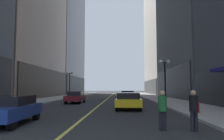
% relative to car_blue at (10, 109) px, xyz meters
% --- Properties ---
extents(ground_plane, '(200.00, 200.00, 0.00)m').
position_rel_car_blue_xyz_m(ground_plane, '(3.08, 27.92, -0.72)').
color(ground_plane, '#2D2D30').
extents(sidewalk_left, '(4.50, 78.00, 0.15)m').
position_rel_car_blue_xyz_m(sidewalk_left, '(-5.17, 27.92, -0.64)').
color(sidewalk_left, '#ADA8A0').
rests_on(sidewalk_left, ground).
extents(sidewalk_right, '(4.50, 78.00, 0.15)m').
position_rel_car_blue_xyz_m(sidewalk_right, '(11.33, 27.92, -0.64)').
color(sidewalk_right, '#ADA8A0').
rests_on(sidewalk_right, ground).
extents(lane_centre_stripe, '(0.16, 70.00, 0.01)m').
position_rel_car_blue_xyz_m(lane_centre_stripe, '(3.08, 27.92, -0.71)').
color(lane_centre_stripe, '#E5D64C').
rests_on(lane_centre_stripe, ground).
extents(building_right_far, '(12.83, 26.00, 32.71)m').
position_rel_car_blue_xyz_m(building_right_far, '(19.89, 52.92, 15.57)').
color(building_right_far, '#A8A399').
rests_on(building_right_far, ground).
extents(car_blue, '(1.94, 4.27, 1.32)m').
position_rel_car_blue_xyz_m(car_blue, '(0.00, 0.00, 0.00)').
color(car_blue, navy).
rests_on(car_blue, ground).
extents(car_yellow, '(2.06, 4.79, 1.32)m').
position_rel_car_blue_xyz_m(car_yellow, '(5.79, 7.50, 0.00)').
color(car_yellow, yellow).
rests_on(car_yellow, ground).
extents(car_maroon, '(1.72, 4.32, 1.32)m').
position_rel_car_blue_xyz_m(car_maroon, '(0.13, 14.44, 0.00)').
color(car_maroon, maroon).
rests_on(car_maroon, ground).
extents(car_red, '(1.91, 4.28, 1.32)m').
position_rel_car_blue_xyz_m(car_red, '(6.14, 21.25, 0.00)').
color(car_red, '#B21919').
rests_on(car_red, ground).
extents(pedestrian_in_green_parka, '(0.39, 0.39, 1.59)m').
position_rel_car_blue_xyz_m(pedestrian_in_green_parka, '(6.83, -1.36, 0.20)').
color(pedestrian_in_green_parka, black).
rests_on(pedestrian_in_green_parka, ground).
extents(pedestrian_in_black_coat, '(0.40, 0.40, 1.59)m').
position_rel_car_blue_xyz_m(pedestrian_in_black_coat, '(8.02, -1.45, 0.21)').
color(pedestrian_in_black_coat, black).
rests_on(pedestrian_in_black_coat, ground).
extents(street_lamp_left_far, '(1.06, 0.36, 4.43)m').
position_rel_car_blue_xyz_m(street_lamp_left_far, '(-3.32, 26.21, 2.54)').
color(street_lamp_left_far, black).
rests_on(street_lamp_left_far, ground).
extents(street_lamp_right_mid, '(1.06, 0.36, 4.43)m').
position_rel_car_blue_xyz_m(street_lamp_right_mid, '(9.48, 11.09, 2.54)').
color(street_lamp_right_mid, black).
rests_on(street_lamp_right_mid, ground).
extents(fire_hydrant_right, '(0.28, 0.28, 0.80)m').
position_rel_car_blue_xyz_m(fire_hydrant_right, '(9.98, 3.89, -0.32)').
color(fire_hydrant_right, red).
rests_on(fire_hydrant_right, ground).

